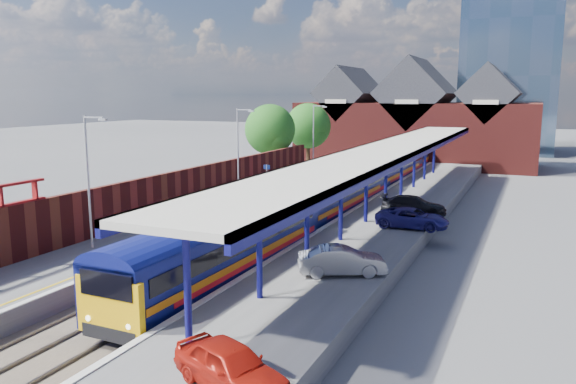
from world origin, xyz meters
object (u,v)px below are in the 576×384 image
object	(u,v)px
lamp_post_c	(239,147)
platform_sign	(267,175)
parked_car_blue	(412,218)
lamp_post_b	(90,174)
parked_car_red	(231,366)
train	(369,175)
parked_car_silver	(342,261)
parked_car_dark	(413,205)
lamp_post_d	(315,134)

from	to	relation	value
lamp_post_c	platform_sign	xyz separation A→B (m)	(1.36, 2.00, -2.30)
platform_sign	parked_car_blue	distance (m)	14.65
parked_car_blue	lamp_post_b	bearing A→B (deg)	127.55
parked_car_red	train	bearing A→B (deg)	31.43
parked_car_silver	parked_car_dark	distance (m)	14.33
lamp_post_c	parked_car_dark	distance (m)	14.11
train	parked_car_silver	distance (m)	24.55
platform_sign	parked_car_dark	world-z (taller)	platform_sign
lamp_post_d	parked_car_red	xyz separation A→B (m)	(13.81, -41.60, -3.34)
parked_car_red	parked_car_silver	size ratio (longest dim) A/B	0.97
lamp_post_b	platform_sign	bearing A→B (deg)	85.67
lamp_post_b	parked_car_blue	distance (m)	18.76
lamp_post_b	parked_car_red	world-z (taller)	lamp_post_b
train	lamp_post_d	xyz separation A→B (m)	(-7.86, 6.95, 2.87)
lamp_post_c	parked_car_blue	xyz separation A→B (m)	(14.43, -4.51, -3.38)
lamp_post_b	parked_car_dark	world-z (taller)	lamp_post_b
lamp_post_c	parked_car_silver	xyz separation A→B (m)	(13.42, -14.85, -3.34)
train	parked_car_red	distance (m)	35.16
lamp_post_c	platform_sign	size ratio (longest dim) A/B	2.80
parked_car_red	parked_car_blue	distance (m)	21.09
lamp_post_b	lamp_post_c	distance (m)	16.00
lamp_post_d	parked_car_silver	distance (m)	33.81
platform_sign	parked_car_dark	size ratio (longest dim) A/B	0.57
parked_car_dark	parked_car_blue	size ratio (longest dim) A/B	1.00
parked_car_silver	parked_car_blue	bearing A→B (deg)	-32.20
lamp_post_c	parked_car_silver	bearing A→B (deg)	-47.91
platform_sign	lamp_post_d	bearing A→B (deg)	95.56
train	lamp_post_c	bearing A→B (deg)	-130.96
train	lamp_post_c	distance (m)	12.32
parked_car_dark	parked_car_blue	bearing A→B (deg)	-173.92
train	parked_car_blue	xyz separation A→B (m)	(6.58, -13.56, -0.51)
parked_car_silver	parked_car_red	bearing A→B (deg)	155.50
train	parked_car_dark	bearing A→B (deg)	-58.61
lamp_post_d	platform_sign	xyz separation A→B (m)	(1.36, -14.00, -2.30)
parked_car_blue	parked_car_dark	bearing A→B (deg)	9.51
train	lamp_post_d	distance (m)	10.87
lamp_post_c	lamp_post_d	world-z (taller)	same
parked_car_red	platform_sign	bearing A→B (deg)	45.95
train	parked_car_blue	size ratio (longest dim) A/B	15.05
lamp_post_c	parked_car_red	size ratio (longest dim) A/B	1.83
lamp_post_c	parked_car_red	bearing A→B (deg)	-61.66
lamp_post_d	parked_car_red	size ratio (longest dim) A/B	1.83
platform_sign	parked_car_silver	size ratio (longest dim) A/B	0.64
lamp_post_d	lamp_post_c	bearing A→B (deg)	-90.00
parked_car_red	lamp_post_b	bearing A→B (deg)	76.87
parked_car_silver	lamp_post_b	bearing A→B (deg)	68.31
lamp_post_b	train	bearing A→B (deg)	72.59
lamp_post_d	parked_car_blue	world-z (taller)	lamp_post_d
train	platform_sign	xyz separation A→B (m)	(-6.49, -7.05, 0.57)
train	parked_car_dark	xyz separation A→B (m)	(5.84, -9.57, -0.49)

